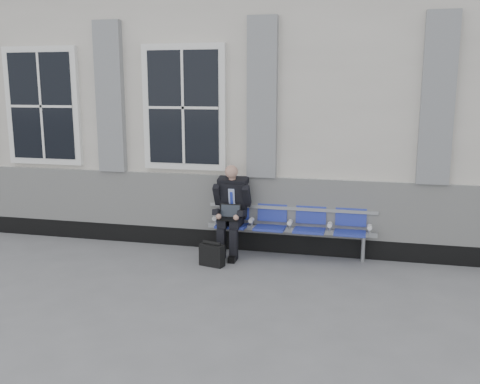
# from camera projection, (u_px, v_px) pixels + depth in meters

# --- Properties ---
(ground) EXTENTS (70.00, 70.00, 0.00)m
(ground) POSITION_uv_depth(u_px,v_px,m) (129.00, 273.00, 7.50)
(ground) COLOR slate
(ground) RESTS_ON ground
(station_building) EXTENTS (14.40, 4.40, 4.49)m
(station_building) POSITION_uv_depth(u_px,v_px,m) (201.00, 105.00, 10.38)
(station_building) COLOR silver
(station_building) RESTS_ON ground
(bench) EXTENTS (2.60, 0.47, 0.91)m
(bench) POSITION_uv_depth(u_px,v_px,m) (291.00, 221.00, 8.17)
(bench) COLOR #9EA0A3
(bench) RESTS_ON ground
(businessman) EXTENTS (0.56, 0.76, 1.41)m
(businessman) POSITION_uv_depth(u_px,v_px,m) (232.00, 207.00, 8.21)
(businessman) COLOR black
(businessman) RESTS_ON ground
(briefcase) EXTENTS (0.39, 0.23, 0.37)m
(briefcase) POSITION_uv_depth(u_px,v_px,m) (212.00, 255.00, 7.78)
(briefcase) COLOR black
(briefcase) RESTS_ON ground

